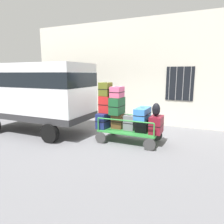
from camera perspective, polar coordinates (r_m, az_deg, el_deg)
The scene contains 16 objects.
ground_plane at distance 7.98m, azimuth 1.37°, elevation -7.28°, with size 40.00×40.00×0.00m, color slate.
building_wall at distance 10.32m, azimuth 7.81°, elevation 10.79°, with size 12.00×0.38×5.00m.
van at distance 9.22m, azimuth -20.31°, elevation 5.55°, with size 4.72×2.15×2.84m.
luggage_cart at distance 7.51m, azimuth 4.83°, elevation -5.51°, with size 2.16×1.20×0.45m.
cart_railing at distance 7.40m, azimuth 4.88°, elevation -2.08°, with size 2.05×1.06×0.47m.
suitcase_left_bottom at distance 7.76m, azimuth -1.92°, elevation -2.23°, with size 0.44×0.84×0.56m.
suitcase_left_middle at distance 7.65m, azimuth -1.94°, elevation 2.11°, with size 0.43×0.37×0.63m.
suitcase_left_top at distance 7.62m, azimuth -1.83°, elevation 6.35°, with size 0.42×0.43×0.50m.
suitcase_midleft_bottom at distance 7.62m, azimuth 1.55°, elevation -2.51°, with size 0.41×0.35×0.55m.
suitcase_midleft_middle at distance 7.46m, azimuth 1.40°, elevation 1.72°, with size 0.41×0.70×0.61m.
suitcase_midleft_top at distance 7.40m, azimuth 1.41°, elevation 5.55°, with size 0.39×0.54×0.39m.
suitcase_center_bottom at distance 7.39m, azimuth 4.77°, elevation -3.00°, with size 0.39×0.28×0.54m.
suitcase_midright_bottom at distance 7.31m, azimuth 8.45°, elevation -3.72°, with size 0.43×0.58×0.42m.
suitcase_midright_middle at distance 7.18m, azimuth 8.45°, elevation -0.52°, with size 0.42×0.89×0.43m.
suitcase_right_bottom at distance 7.17m, azimuth 12.15°, elevation -3.43°, with size 0.40×0.68×0.59m.
backpack at distance 7.08m, azimuth 12.10°, elevation 0.65°, with size 0.27×0.22×0.44m.
Camera 1 is at (2.93, -7.00, 2.45)m, focal length 33.06 mm.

